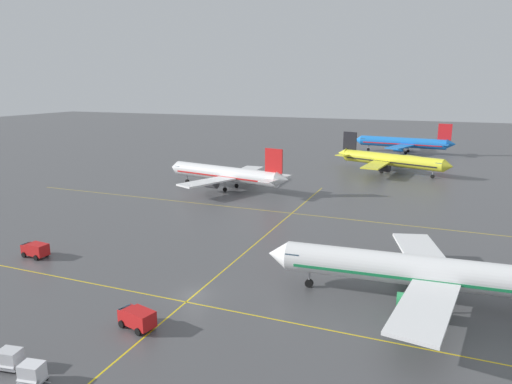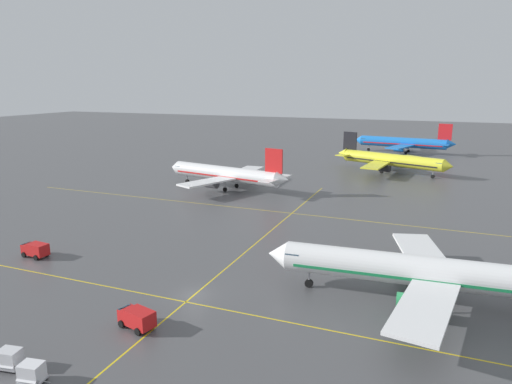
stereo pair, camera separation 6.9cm
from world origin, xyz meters
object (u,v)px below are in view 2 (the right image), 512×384
object	(u,v)px
airliner_front_gate	(419,271)
service_truck_catering	(35,249)
airliner_far_left_stand	(404,143)
baggage_cart_row_second	(9,359)
airliner_third_row	(390,160)
baggage_cart_row_middle	(32,373)
airliner_second_row	(226,174)
service_truck_red_van	(137,317)

from	to	relation	value
airliner_front_gate	service_truck_catering	distance (m)	53.78
airliner_far_left_stand	baggage_cart_row_second	size ratio (longest dim) A/B	12.85
service_truck_catering	baggage_cart_row_second	distance (m)	29.62
airliner_front_gate	airliner_third_row	xyz separation A→B (m)	(-11.99, 82.90, -0.11)
airliner_front_gate	airliner_far_left_stand	distance (m)	125.85
baggage_cart_row_second	airliner_far_left_stand	bearing A→B (deg)	81.96
airliner_front_gate	baggage_cart_row_second	size ratio (longest dim) A/B	12.70
airliner_far_left_stand	service_truck_catering	size ratio (longest dim) A/B	8.60
airliner_front_gate	baggage_cart_row_middle	world-z (taller)	airliner_front_gate
airliner_third_row	baggage_cart_row_second	world-z (taller)	airliner_third_row
airliner_second_row	service_truck_catering	bearing A→B (deg)	-97.36
airliner_second_row	service_truck_catering	size ratio (longest dim) A/B	8.23
baggage_cart_row_second	airliner_front_gate	bearing A→B (deg)	39.60
airliner_far_left_stand	baggage_cart_row_second	world-z (taller)	airliner_far_left_stand
airliner_front_gate	baggage_cart_row_second	world-z (taller)	airliner_front_gate
airliner_far_left_stand	baggage_cart_row_middle	size ratio (longest dim) A/B	12.85
airliner_front_gate	airliner_second_row	distance (m)	65.48
airliner_third_row	airliner_far_left_stand	xyz separation A→B (m)	(0.37, 42.42, 0.16)
airliner_second_row	airliner_front_gate	bearing A→B (deg)	-44.48
airliner_second_row	airliner_third_row	distance (m)	50.75
airliner_front_gate	airliner_far_left_stand	world-z (taller)	airliner_far_left_stand
baggage_cart_row_middle	airliner_far_left_stand	bearing A→B (deg)	83.29
airliner_far_left_stand	airliner_second_row	bearing A→B (deg)	-113.84
airliner_front_gate	airliner_second_row	size ratio (longest dim) A/B	1.03
airliner_second_row	airliner_far_left_stand	distance (m)	86.84
airliner_third_row	service_truck_red_van	world-z (taller)	airliner_third_row
airliner_front_gate	service_truck_red_van	bearing A→B (deg)	-147.46
airliner_second_row	airliner_far_left_stand	size ratio (longest dim) A/B	0.96
service_truck_red_van	baggage_cart_row_middle	bearing A→B (deg)	-103.73
baggage_cart_row_middle	airliner_second_row	bearing A→B (deg)	102.92
service_truck_red_van	airliner_third_row	bearing A→B (deg)	81.48
airliner_front_gate	service_truck_catering	bearing A→B (deg)	-173.80
airliner_third_row	airliner_front_gate	bearing A→B (deg)	-81.77
service_truck_red_van	baggage_cart_row_middle	world-z (taller)	service_truck_red_van
baggage_cart_row_second	baggage_cart_row_middle	size ratio (longest dim) A/B	1.00
airliner_third_row	service_truck_catering	distance (m)	97.92
airliner_front_gate	airliner_third_row	bearing A→B (deg)	98.23
airliner_front_gate	baggage_cart_row_middle	xyz separation A→B (m)	(-29.70, -28.28, -2.84)
airliner_front_gate	airliner_far_left_stand	xyz separation A→B (m)	(-11.62, 125.32, 0.04)
service_truck_catering	baggage_cart_row_middle	xyz separation A→B (m)	(23.69, -22.48, -0.17)
airliner_front_gate	baggage_cart_row_second	bearing A→B (deg)	-140.40
service_truck_catering	baggage_cart_row_middle	world-z (taller)	service_truck_catering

